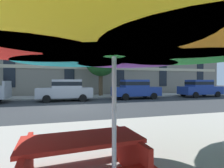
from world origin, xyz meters
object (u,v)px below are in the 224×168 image
at_px(patio_umbrella, 114,41).
at_px(sedan_blue_midblock, 200,88).
at_px(sedan_silver, 66,90).
at_px(sedan_blue, 135,89).
at_px(picnic_table, 82,156).
at_px(street_tree_middle, 100,59).

bearing_deg(patio_umbrella, sedan_blue_midblock, 43.84).
bearing_deg(sedan_blue_midblock, sedan_silver, 180.00).
distance_m(sedan_blue, picnic_table, 13.66).
relative_size(sedan_silver, sedan_blue_midblock, 1.00).
bearing_deg(picnic_table, patio_umbrella, -59.89).
distance_m(street_tree_middle, picnic_table, 16.10).
height_order(sedan_silver, patio_umbrella, patio_umbrella).
relative_size(sedan_silver, street_tree_middle, 0.78).
bearing_deg(patio_umbrella, sedan_blue, 64.94).
bearing_deg(sedan_blue_midblock, sedan_blue, 180.00).
height_order(sedan_blue_midblock, street_tree_middle, street_tree_middle).
height_order(sedan_silver, sedan_blue_midblock, same).
distance_m(sedan_silver, picnic_table, 12.13).
relative_size(sedan_blue, picnic_table, 2.32).
xyz_separation_m(street_tree_middle, picnic_table, (-3.63, -15.29, -3.52)).
relative_size(sedan_blue_midblock, street_tree_middle, 0.78).
distance_m(patio_umbrella, picnic_table, 1.79).
bearing_deg(sedan_blue_midblock, patio_umbrella, -136.16).
relative_size(sedan_blue_midblock, patio_umbrella, 1.16).
relative_size(sedan_silver, sedan_blue, 1.00).
bearing_deg(sedan_silver, sedan_blue, 0.00).
bearing_deg(patio_umbrella, picnic_table, 120.11).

